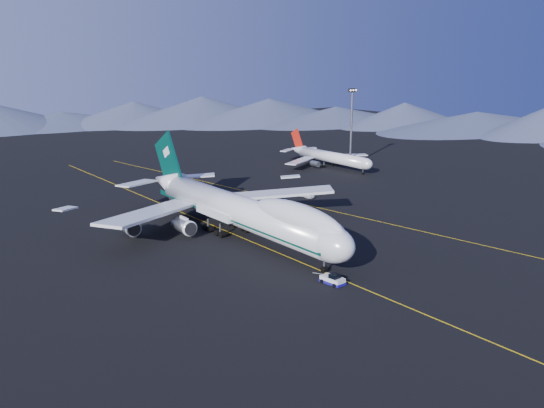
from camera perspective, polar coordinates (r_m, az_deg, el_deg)
ground at (r=127.40m, az=-2.95°, el=-3.14°), size 500.00×500.00×0.00m
taxiway_line_main at (r=127.40m, az=-2.95°, el=-3.13°), size 0.25×220.00×0.01m
taxiway_line_side at (r=152.60m, az=4.40°, el=-0.35°), size 28.08×198.09×0.01m
mountain_ridge at (r=224.65m, az=23.02°, el=4.65°), size 374.91×567.11×12.00m
boeing_747 at (r=125.89m, az=-2.99°, el=-0.60°), size 59.62×72.43×19.37m
pushback_tug at (r=101.94m, az=5.71°, el=-7.17°), size 2.82×4.47×1.86m
second_jet at (r=209.76m, az=5.40°, el=4.43°), size 36.62×41.37×11.77m
service_van at (r=163.50m, az=3.34°, el=0.84°), size 2.14×4.63×1.28m
floodlight_mast at (r=212.06m, az=7.47°, el=7.19°), size 3.30×2.47×26.67m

